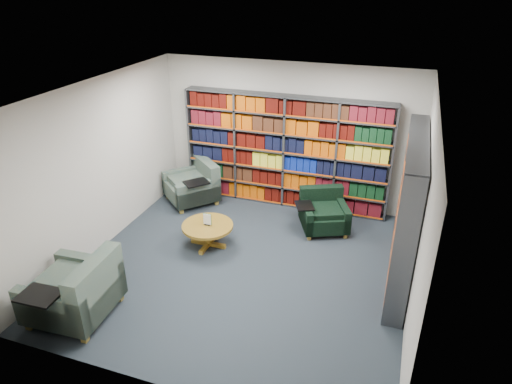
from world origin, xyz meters
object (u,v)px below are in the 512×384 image
(chair_teal_left, at_px, (195,185))
(coffee_table, at_px, (208,229))
(chair_teal_front, at_px, (79,293))
(chair_green_right, at_px, (323,213))

(chair_teal_left, height_order, coffee_table, chair_teal_left)
(chair_teal_front, height_order, coffee_table, chair_teal_front)
(chair_green_right, height_order, coffee_table, chair_green_right)
(chair_teal_left, height_order, chair_green_right, chair_teal_left)
(chair_green_right, xyz_separation_m, coffee_table, (-1.73, -1.25, 0.04))
(chair_teal_left, bearing_deg, coffee_table, -57.50)
(chair_teal_left, distance_m, chair_green_right, 2.69)
(chair_teal_left, relative_size, chair_teal_front, 1.04)
(chair_teal_left, relative_size, coffee_table, 1.48)
(chair_green_right, bearing_deg, chair_teal_front, -127.57)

